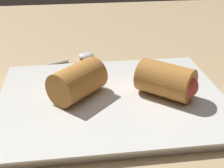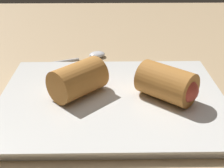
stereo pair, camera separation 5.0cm
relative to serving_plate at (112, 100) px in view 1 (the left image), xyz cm
name	(u,v)px [view 1 (the left image)]	position (x,y,z in cm)	size (l,w,h in cm)	color
table_surface	(125,111)	(-2.02, 0.83, -1.76)	(180.00, 140.00, 2.00)	tan
serving_plate	(112,100)	(0.00, 0.00, 0.00)	(34.68, 26.88, 1.50)	silver
roll_front_left	(80,80)	(4.83, -0.89, 3.35)	(9.51, 9.52, 5.21)	#B77533
roll_front_right	(169,81)	(-8.48, 1.31, 3.35)	(9.63, 9.36, 5.21)	#B77533
spoon	(80,57)	(4.24, -18.75, -0.23)	(14.41, 6.89, 1.19)	silver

